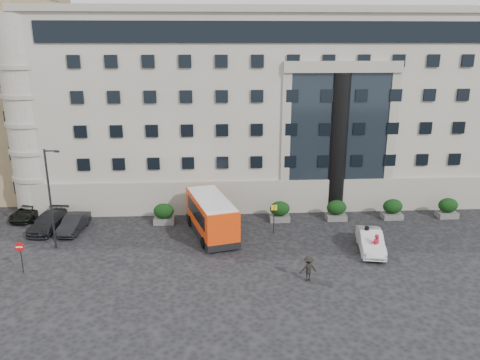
{
  "coord_description": "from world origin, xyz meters",
  "views": [
    {
      "loc": [
        0.5,
        -31.54,
        15.63
      ],
      "look_at": [
        2.59,
        4.18,
        5.0
      ],
      "focal_mm": 35.0,
      "sensor_mm": 36.0,
      "label": 1
    }
  ],
  "objects_px": {
    "street_lamp": "(51,196)",
    "pedestrian_a": "(376,246)",
    "hedge_b": "(222,212)",
    "hedge_a": "(164,214)",
    "hedge_f": "(448,208)",
    "parked_car_d": "(28,212)",
    "no_entry_sign": "(20,251)",
    "parked_car_b": "(74,223)",
    "hedge_c": "(280,211)",
    "hedge_e": "(393,209)",
    "hedge_d": "(336,210)",
    "bus_stop_sign": "(274,214)",
    "red_truck": "(48,177)",
    "pedestrian_b": "(366,237)",
    "parked_car_c": "(48,222)",
    "minibus": "(211,215)",
    "pedestrian_c": "(308,268)",
    "white_taxi": "(371,241)"
  },
  "relations": [
    {
      "from": "hedge_c",
      "to": "no_entry_sign",
      "type": "distance_m",
      "value": 21.33
    },
    {
      "from": "bus_stop_sign",
      "to": "hedge_f",
      "type": "bearing_deg",
      "value": 9.63
    },
    {
      "from": "hedge_a",
      "to": "parked_car_c",
      "type": "height_order",
      "value": "hedge_a"
    },
    {
      "from": "hedge_b",
      "to": "parked_car_b",
      "type": "distance_m",
      "value": 12.78
    },
    {
      "from": "hedge_d",
      "to": "red_truck",
      "type": "bearing_deg",
      "value": 160.38
    },
    {
      "from": "minibus",
      "to": "pedestrian_b",
      "type": "relative_size",
      "value": 4.17
    },
    {
      "from": "hedge_d",
      "to": "hedge_f",
      "type": "bearing_deg",
      "value": 0.0
    },
    {
      "from": "parked_car_c",
      "to": "parked_car_d",
      "type": "xyz_separation_m",
      "value": [
        -2.78,
        2.96,
        -0.11
      ]
    },
    {
      "from": "hedge_d",
      "to": "bus_stop_sign",
      "type": "relative_size",
      "value": 0.73
    },
    {
      "from": "no_entry_sign",
      "to": "parked_car_b",
      "type": "relative_size",
      "value": 0.53
    },
    {
      "from": "bus_stop_sign",
      "to": "red_truck",
      "type": "distance_m",
      "value": 26.45
    },
    {
      "from": "parked_car_b",
      "to": "pedestrian_b",
      "type": "relative_size",
      "value": 2.25
    },
    {
      "from": "red_truck",
      "to": "parked_car_b",
      "type": "bearing_deg",
      "value": -56.58
    },
    {
      "from": "parked_car_b",
      "to": "white_taxi",
      "type": "xyz_separation_m",
      "value": [
        24.03,
        -5.32,
        0.08
      ]
    },
    {
      "from": "no_entry_sign",
      "to": "parked_car_d",
      "type": "distance_m",
      "value": 11.52
    },
    {
      "from": "hedge_a",
      "to": "pedestrian_a",
      "type": "xyz_separation_m",
      "value": [
        16.49,
        -7.94,
        0.03
      ]
    },
    {
      "from": "parked_car_b",
      "to": "parked_car_d",
      "type": "bearing_deg",
      "value": 151.73
    },
    {
      "from": "pedestrian_c",
      "to": "hedge_d",
      "type": "bearing_deg",
      "value": -125.34
    },
    {
      "from": "hedge_e",
      "to": "pedestrian_b",
      "type": "xyz_separation_m",
      "value": [
        -4.54,
        -6.32,
        0.04
      ]
    },
    {
      "from": "white_taxi",
      "to": "street_lamp",
      "type": "bearing_deg",
      "value": -174.95
    },
    {
      "from": "minibus",
      "to": "hedge_d",
      "type": "bearing_deg",
      "value": -1.17
    },
    {
      "from": "street_lamp",
      "to": "pedestrian_a",
      "type": "relative_size",
      "value": 4.17
    },
    {
      "from": "hedge_d",
      "to": "white_taxi",
      "type": "bearing_deg",
      "value": -82.1
    },
    {
      "from": "hedge_f",
      "to": "bus_stop_sign",
      "type": "xyz_separation_m",
      "value": [
        -16.5,
        -2.8,
        0.8
      ]
    },
    {
      "from": "bus_stop_sign",
      "to": "red_truck",
      "type": "relative_size",
      "value": 0.42
    },
    {
      "from": "hedge_d",
      "to": "pedestrian_b",
      "type": "relative_size",
      "value": 0.95
    },
    {
      "from": "white_taxi",
      "to": "pedestrian_c",
      "type": "xyz_separation_m",
      "value": [
        -5.75,
        -4.34,
        0.09
      ]
    },
    {
      "from": "hedge_e",
      "to": "pedestrian_b",
      "type": "bearing_deg",
      "value": -125.71
    },
    {
      "from": "hedge_b",
      "to": "parked_car_d",
      "type": "height_order",
      "value": "hedge_b"
    },
    {
      "from": "hedge_b",
      "to": "pedestrian_c",
      "type": "relative_size",
      "value": 1.03
    },
    {
      "from": "hedge_b",
      "to": "parked_car_d",
      "type": "xyz_separation_m",
      "value": [
        -17.81,
        2.05,
        -0.31
      ]
    },
    {
      "from": "parked_car_b",
      "to": "pedestrian_c",
      "type": "height_order",
      "value": "pedestrian_c"
    },
    {
      "from": "street_lamp",
      "to": "bus_stop_sign",
      "type": "distance_m",
      "value": 17.75
    },
    {
      "from": "hedge_c",
      "to": "bus_stop_sign",
      "type": "relative_size",
      "value": 0.73
    },
    {
      "from": "parked_car_b",
      "to": "parked_car_c",
      "type": "relative_size",
      "value": 0.88
    },
    {
      "from": "hedge_b",
      "to": "hedge_e",
      "type": "distance_m",
      "value": 15.6
    },
    {
      "from": "parked_car_d",
      "to": "hedge_c",
      "type": "bearing_deg",
      "value": -0.71
    },
    {
      "from": "hedge_a",
      "to": "parked_car_b",
      "type": "bearing_deg",
      "value": -169.35
    },
    {
      "from": "hedge_a",
      "to": "minibus",
      "type": "relative_size",
      "value": 0.23
    },
    {
      "from": "parked_car_b",
      "to": "no_entry_sign",
      "type": "bearing_deg",
      "value": -95.62
    },
    {
      "from": "pedestrian_b",
      "to": "hedge_f",
      "type": "bearing_deg",
      "value": -120.64
    },
    {
      "from": "hedge_a",
      "to": "pedestrian_a",
      "type": "height_order",
      "value": "pedestrian_a"
    },
    {
      "from": "hedge_b",
      "to": "street_lamp",
      "type": "height_order",
      "value": "street_lamp"
    },
    {
      "from": "hedge_f",
      "to": "parked_car_d",
      "type": "height_order",
      "value": "hedge_f"
    },
    {
      "from": "hedge_a",
      "to": "hedge_c",
      "type": "relative_size",
      "value": 1.0
    },
    {
      "from": "hedge_c",
      "to": "parked_car_b",
      "type": "height_order",
      "value": "hedge_c"
    },
    {
      "from": "hedge_f",
      "to": "pedestrian_a",
      "type": "xyz_separation_m",
      "value": [
        -9.51,
        -7.94,
        0.03
      ]
    },
    {
      "from": "hedge_a",
      "to": "street_lamp",
      "type": "distance_m",
      "value": 9.89
    },
    {
      "from": "parked_car_c",
      "to": "pedestrian_c",
      "type": "relative_size",
      "value": 2.79
    },
    {
      "from": "hedge_b",
      "to": "hedge_f",
      "type": "height_order",
      "value": "same"
    }
  ]
}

